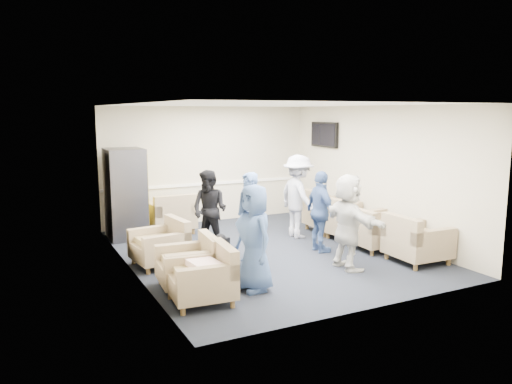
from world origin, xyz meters
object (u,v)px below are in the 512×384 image
armchair_right_far (329,214)px  armchair_right_midnear (373,232)px  person_mid_left (249,218)px  armchair_right_near (415,242)px  armchair_right_midfar (352,222)px  armchair_left_near (205,279)px  person_back_left (210,210)px  vending_machine (126,194)px  person_front_right (348,222)px  armchair_left_mid (191,266)px  armchair_corner (171,216)px  person_back_right (298,196)px  armchair_left_far (162,246)px  person_mid_right (321,212)px  person_front_left (254,238)px

armchair_right_far → armchair_right_midnear: bearing=-179.9°
person_mid_left → armchair_right_near: bearing=73.0°
armchair_right_midnear → armchair_right_midfar: size_ratio=0.87×
armchair_left_near → person_back_left: person_back_left is taller
person_back_left → vending_machine: bearing=-179.3°
person_mid_left → person_front_right: bearing=62.0°
armchair_left_mid → armchair_right_near: 3.90m
armchair_left_near → armchair_left_mid: armchair_left_near is taller
person_back_left → armchair_left_mid: bearing=-65.4°
armchair_corner → person_back_right: size_ratio=0.55×
armchair_left_mid → armchair_left_far: (-0.07, 1.28, 0.00)m
armchair_left_near → armchair_left_mid: size_ratio=1.01×
armchair_corner → person_back_right: (2.24, -1.53, 0.49)m
armchair_left_near → person_back_left: size_ratio=0.60×
person_back_right → person_mid_right: size_ratio=1.13×
armchair_right_near → armchair_corner: 5.03m
armchair_right_midnear → person_front_right: 1.43m
armchair_left_near → vending_machine: size_ratio=0.49×
armchair_left_near → person_mid_right: bearing=121.2°
person_mid_left → person_front_right: person_front_right is taller
vending_machine → armchair_right_midfar: bearing=-29.1°
person_mid_right → armchair_right_midfar: bearing=-64.0°
person_back_right → person_front_right: bearing=169.2°
armchair_left_mid → person_back_right: 3.57m
armchair_left_mid → person_mid_right: size_ratio=0.59×
armchair_right_midnear → person_front_right: person_front_right is taller
person_back_right → person_mid_left: bearing=123.3°
person_back_left → armchair_right_midnear: bearing=26.7°
person_mid_left → armchair_corner: bearing=-159.7°
armchair_right_midfar → armchair_corner: (-3.09, 2.22, 0.00)m
armchair_left_mid → vending_machine: bearing=-171.7°
armchair_right_near → vending_machine: size_ratio=0.50×
person_front_left → person_back_right: person_back_right is taller
armchair_left_near → armchair_right_midnear: size_ratio=1.04×
person_back_left → person_back_right: 1.97m
person_back_left → person_mid_right: size_ratio=1.00×
armchair_right_midnear → armchair_left_near: bearing=106.9°
armchair_left_far → armchair_right_midfar: bearing=81.8°
armchair_right_midfar → person_mid_left: 2.62m
person_back_right → armchair_right_near: bearing=-161.3°
person_front_left → person_front_right: size_ratio=0.99×
armchair_left_far → person_front_left: person_front_left is taller
armchair_corner → vending_machine: vending_machine is taller
person_back_right → vending_machine: bearing=62.8°
armchair_right_midnear → person_mid_right: (-0.98, 0.32, 0.42)m
armchair_left_mid → armchair_right_far: (3.84, 2.01, 0.05)m
person_back_right → armchair_right_midfar: bearing=-130.7°
armchair_right_far → person_back_right: (-0.86, -0.13, 0.48)m
person_mid_left → armchair_right_midfar: bearing=109.4°
armchair_right_midnear → armchair_right_far: size_ratio=0.87×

